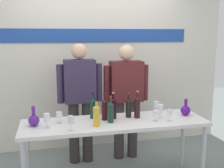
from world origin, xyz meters
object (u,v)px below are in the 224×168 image
at_px(wine_bottle_0, 93,108).
at_px(wine_bottle_4, 111,111).
at_px(wine_glass_right_1, 161,108).
at_px(wine_glass_right_2, 169,113).
at_px(wine_bottle_3, 113,108).
at_px(display_table, 115,127).
at_px(wine_glass_left_2, 70,120).
at_px(decanter_blue_left, 34,120).
at_px(wine_glass_left_0, 47,118).
at_px(wine_glass_left_1, 59,115).
at_px(presenter_right, 126,94).
at_px(wine_bottle_2, 129,107).
at_px(wine_glass_right_0, 156,105).
at_px(wine_glass_right_3, 156,113).
at_px(presenter_left, 80,96).
at_px(wine_bottle_5, 97,115).
at_px(wine_bottle_1, 137,107).
at_px(decanter_blue_right, 186,110).
at_px(wine_bottle_6, 105,109).

relative_size(wine_bottle_0, wine_bottle_4, 1.01).
height_order(wine_glass_right_1, wine_glass_right_2, wine_glass_right_1).
bearing_deg(wine_bottle_3, display_table, -92.77).
distance_m(wine_glass_left_2, wine_glass_right_2, 1.13).
bearing_deg(decanter_blue_left, wine_glass_left_0, -35.63).
xyz_separation_m(wine_glass_left_1, wine_glass_right_1, (1.17, -0.07, 0.03)).
relative_size(display_table, presenter_right, 1.31).
distance_m(wine_glass_left_0, wine_glass_left_2, 0.28).
height_order(wine_glass_left_0, wine_glass_left_1, wine_glass_left_0).
xyz_separation_m(decanter_blue_left, wine_bottle_3, (0.90, 0.07, 0.06)).
bearing_deg(decanter_blue_left, wine_glass_right_1, -1.38).
height_order(wine_bottle_2, wine_glass_left_2, wine_bottle_2).
xyz_separation_m(wine_bottle_3, wine_glass_right_0, (0.56, 0.05, -0.01)).
relative_size(wine_glass_right_1, wine_glass_right_3, 1.28).
bearing_deg(wine_glass_right_1, display_table, 179.84).
distance_m(wine_glass_left_2, wine_glass_right_0, 1.14).
bearing_deg(presenter_right, presenter_left, 180.00).
bearing_deg(wine_glass_left_2, wine_bottle_5, 17.51).
bearing_deg(wine_glass_left_2, wine_bottle_3, 31.44).
bearing_deg(presenter_right, wine_bottle_2, -102.93).
distance_m(presenter_right, wine_bottle_1, 0.60).
bearing_deg(wine_glass_left_1, wine_bottle_4, -10.78).
relative_size(presenter_left, wine_bottle_5, 5.54).
xyz_separation_m(presenter_right, wine_glass_right_0, (0.24, -0.51, -0.04)).
distance_m(display_table, wine_bottle_4, 0.21).
distance_m(wine_bottle_0, wine_bottle_1, 0.52).
distance_m(wine_bottle_5, wine_glass_right_2, 0.84).
bearing_deg(display_table, wine_bottle_1, 13.20).
xyz_separation_m(wine_bottle_1, wine_glass_right_1, (0.27, -0.07, -0.02)).
distance_m(wine_bottle_1, wine_glass_right_0, 0.29).
bearing_deg(display_table, wine_bottle_0, 143.34).
xyz_separation_m(wine_bottle_5, wine_glass_left_1, (-0.39, 0.20, -0.03)).
distance_m(wine_bottle_5, wine_glass_right_1, 0.80).
distance_m(presenter_right, wine_glass_right_3, 0.79).
bearing_deg(wine_bottle_1, wine_bottle_3, 172.50).
bearing_deg(wine_glass_right_0, wine_glass_right_3, -112.33).
relative_size(wine_bottle_2, wine_glass_right_1, 1.80).
xyz_separation_m(decanter_blue_right, wine_glass_left_0, (-1.65, -0.10, 0.04)).
relative_size(wine_bottle_1, wine_glass_right_2, 2.36).
distance_m(wine_bottle_0, wine_bottle_4, 0.26).
bearing_deg(wine_bottle_1, wine_bottle_0, 168.88).
xyz_separation_m(wine_bottle_2, wine_glass_left_2, (-0.71, -0.33, -0.01)).
distance_m(decanter_blue_right, wine_glass_right_2, 0.34).
bearing_deg(wine_bottle_3, wine_glass_left_1, -177.11).
distance_m(wine_bottle_4, wine_bottle_5, 0.20).
bearing_deg(wine_bottle_4, wine_glass_right_1, 3.08).
relative_size(wine_bottle_1, wine_glass_right_1, 1.98).
bearing_deg(wine_bottle_6, presenter_right, 54.43).
bearing_deg(wine_bottle_0, wine_glass_right_0, -0.75).
bearing_deg(wine_bottle_2, wine_bottle_1, -25.00).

